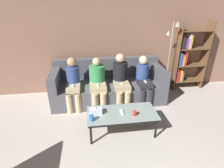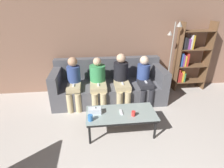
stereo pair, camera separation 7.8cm
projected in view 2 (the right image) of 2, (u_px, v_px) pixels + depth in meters
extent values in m
cube|color=#8C6651|center=(106.00, 41.00, 4.30)|extent=(12.00, 0.06, 2.60)
cube|color=#515156|center=(109.00, 91.00, 4.20)|extent=(2.57, 0.97, 0.44)
cube|color=#515156|center=(108.00, 67.00, 4.35)|extent=(2.57, 0.20, 0.49)
cube|color=#515156|center=(56.00, 78.00, 3.92)|extent=(0.18, 0.97, 0.35)
cube|color=#515156|center=(159.00, 74.00, 4.16)|extent=(0.18, 0.97, 0.35)
cube|color=#8C9E99|center=(121.00, 113.00, 3.04)|extent=(1.21, 0.57, 0.02)
cube|color=black|center=(121.00, 114.00, 3.05)|extent=(1.19, 0.55, 0.04)
cylinder|color=black|center=(90.00, 135.00, 2.87)|extent=(0.04, 0.04, 0.36)
cylinder|color=black|center=(155.00, 130.00, 2.98)|extent=(0.04, 0.04, 0.36)
cylinder|color=black|center=(90.00, 118.00, 3.29)|extent=(0.04, 0.04, 0.36)
cylinder|color=black|center=(147.00, 114.00, 3.40)|extent=(0.04, 0.04, 0.36)
cylinder|color=#3372BF|center=(90.00, 118.00, 2.82)|extent=(0.08, 0.08, 0.10)
cylinder|color=red|center=(133.00, 114.00, 2.93)|extent=(0.07, 0.07, 0.09)
cube|color=silver|center=(95.00, 111.00, 3.00)|extent=(0.22, 0.12, 0.10)
sphere|color=white|center=(95.00, 108.00, 2.97)|extent=(0.04, 0.04, 0.04)
cube|color=white|center=(121.00, 112.00, 3.03)|extent=(0.04, 0.15, 0.02)
cube|color=brown|center=(177.00, 58.00, 4.45)|extent=(0.02, 0.32, 1.76)
cube|color=brown|center=(207.00, 57.00, 4.54)|extent=(0.02, 0.32, 1.76)
cube|color=brown|center=(187.00, 81.00, 4.77)|extent=(0.80, 0.32, 0.02)
cube|color=red|center=(177.00, 75.00, 4.66)|extent=(0.04, 0.24, 0.35)
cube|color=red|center=(179.00, 76.00, 4.69)|extent=(0.06, 0.24, 0.27)
cube|color=gold|center=(181.00, 76.00, 4.69)|extent=(0.05, 0.24, 0.29)
cube|color=#38844C|center=(183.00, 76.00, 4.70)|extent=(0.03, 0.24, 0.24)
cube|color=brown|center=(190.00, 65.00, 4.59)|extent=(0.80, 0.32, 0.02)
cube|color=#33569E|center=(180.00, 59.00, 4.48)|extent=(0.06, 0.24, 0.34)
cube|color=#8E4293|center=(182.00, 60.00, 4.50)|extent=(0.03, 0.24, 0.30)
cube|color=gold|center=(184.00, 60.00, 4.51)|extent=(0.04, 0.24, 0.27)
cube|color=red|center=(186.00, 59.00, 4.50)|extent=(0.05, 0.24, 0.33)
cube|color=brown|center=(194.00, 49.00, 4.40)|extent=(0.80, 0.32, 0.02)
cube|color=#232328|center=(183.00, 43.00, 4.30)|extent=(0.06, 0.24, 0.29)
cube|color=#232328|center=(185.00, 43.00, 4.32)|extent=(0.04, 0.24, 0.27)
cube|color=#8E4293|center=(187.00, 44.00, 4.33)|extent=(0.06, 0.24, 0.25)
cube|color=silver|center=(190.00, 42.00, 4.31)|extent=(0.03, 0.24, 0.35)
cube|color=gold|center=(192.00, 42.00, 4.32)|extent=(0.03, 0.24, 0.34)
cube|color=brown|center=(197.00, 31.00, 4.22)|extent=(0.80, 0.32, 0.02)
cylinder|color=gray|center=(166.00, 91.00, 4.66)|extent=(0.26, 0.26, 0.02)
cylinder|color=gray|center=(170.00, 60.00, 4.29)|extent=(0.03, 0.03, 1.77)
cone|color=gray|center=(180.00, 24.00, 3.95)|extent=(0.14, 0.14, 0.12)
cone|color=gray|center=(170.00, 33.00, 4.05)|extent=(0.12, 0.12, 0.10)
cylinder|color=tan|center=(70.00, 103.00, 3.70)|extent=(0.13, 0.13, 0.44)
cylinder|color=tan|center=(79.00, 103.00, 3.72)|extent=(0.13, 0.13, 0.44)
cube|color=tan|center=(74.00, 87.00, 3.78)|extent=(0.29, 0.41, 0.10)
cylinder|color=#334784|center=(74.00, 76.00, 3.89)|extent=(0.29, 0.29, 0.46)
sphere|color=tan|center=(73.00, 62.00, 3.75)|extent=(0.21, 0.21, 0.21)
cube|color=white|center=(73.00, 85.00, 3.71)|extent=(0.04, 0.12, 0.02)
cylinder|color=tan|center=(95.00, 103.00, 3.71)|extent=(0.13, 0.13, 0.44)
cylinder|color=tan|center=(103.00, 102.00, 3.72)|extent=(0.13, 0.13, 0.44)
cube|color=tan|center=(98.00, 86.00, 3.81)|extent=(0.35, 0.46, 0.10)
cylinder|color=#388E51|center=(98.00, 75.00, 3.94)|extent=(0.35, 0.35, 0.45)
sphere|color=#DBAD89|center=(97.00, 62.00, 3.81)|extent=(0.18, 0.18, 0.18)
cube|color=white|center=(98.00, 85.00, 3.74)|extent=(0.04, 0.12, 0.02)
cylinder|color=tan|center=(120.00, 102.00, 3.76)|extent=(0.13, 0.13, 0.44)
cylinder|color=tan|center=(128.00, 101.00, 3.78)|extent=(0.13, 0.13, 0.44)
cube|color=tan|center=(122.00, 85.00, 3.86)|extent=(0.33, 0.46, 0.10)
cylinder|color=black|center=(121.00, 73.00, 3.99)|extent=(0.33, 0.33, 0.50)
sphere|color=#DBAD89|center=(121.00, 58.00, 3.84)|extent=(0.20, 0.20, 0.20)
cube|color=white|center=(123.00, 84.00, 3.79)|extent=(0.04, 0.12, 0.02)
cylinder|color=#28282D|center=(143.00, 99.00, 3.85)|extent=(0.13, 0.13, 0.44)
cylinder|color=#28282D|center=(151.00, 99.00, 3.87)|extent=(0.13, 0.13, 0.44)
cube|color=#28282D|center=(145.00, 84.00, 3.94)|extent=(0.29, 0.42, 0.10)
cylinder|color=#334784|center=(143.00, 74.00, 4.05)|extent=(0.29, 0.29, 0.44)
sphere|color=beige|center=(144.00, 60.00, 3.92)|extent=(0.20, 0.20, 0.20)
cube|color=white|center=(146.00, 82.00, 3.87)|extent=(0.04, 0.12, 0.02)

